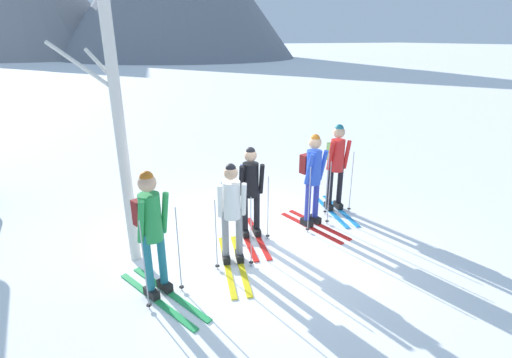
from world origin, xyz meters
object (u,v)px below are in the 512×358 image
skier_in_green (151,227)px  skier_in_blue (313,175)px  skier_in_black (251,187)px  birch_tree_slender (118,120)px  skier_in_white (232,209)px  skier_in_red (336,162)px

skier_in_green → skier_in_blue: bearing=16.1°
skier_in_black → skier_in_blue: (1.23, -0.09, 0.08)m
skier_in_green → skier_in_blue: 3.26m
skier_in_blue → birch_tree_slender: size_ratio=0.40×
skier_in_green → skier_in_white: bearing=14.8°
skier_in_black → skier_in_green: bearing=-152.4°
skier_in_black → skier_in_red: bearing=8.5°
skier_in_blue → birch_tree_slender: (-3.29, 0.19, 1.28)m
skier_in_black → skier_in_red: 2.09m
skier_in_red → birch_tree_slender: 4.31m
skier_in_blue → birch_tree_slender: bearing=176.6°
birch_tree_slender → skier_in_white: bearing=-28.0°
skier_in_green → skier_in_white: (1.28, 0.34, -0.12)m
skier_in_red → skier_in_white: bearing=-160.2°
skier_in_green → skier_in_white: size_ratio=1.04×
skier_in_green → skier_in_white: 1.33m
skier_in_green → skier_in_black: (1.90, 0.99, -0.11)m
skier_in_green → birch_tree_slender: size_ratio=0.41×
skier_in_red → skier_in_blue: bearing=-154.3°
skier_in_white → skier_in_blue: size_ratio=0.99×
skier_in_blue → skier_in_green: bearing=-163.9°
skier_in_black → skier_in_red: (2.06, 0.31, 0.10)m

